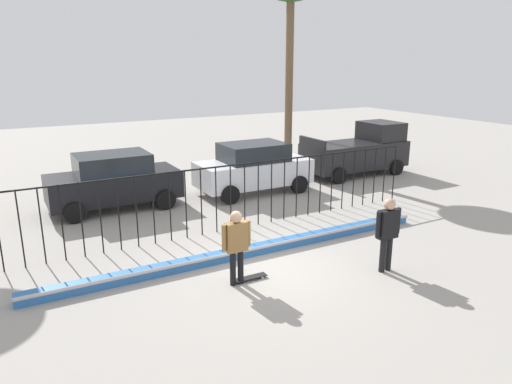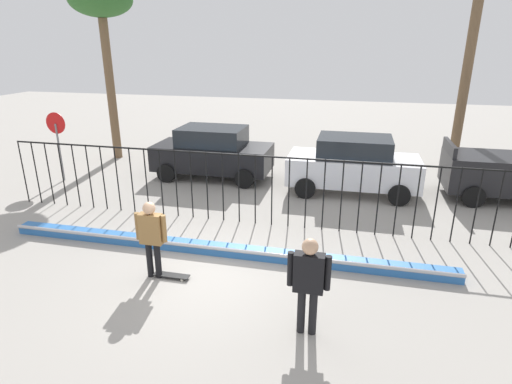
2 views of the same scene
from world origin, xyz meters
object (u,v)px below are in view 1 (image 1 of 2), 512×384
object	(u,v)px
skateboard	(250,277)
pickup_truck	(359,151)
parked_car_white	(253,167)
camera_operator	(388,228)
skateboarder	(236,241)
parked_car_black	(114,181)

from	to	relation	value
skateboard	pickup_truck	bearing A→B (deg)	44.35
skateboard	parked_car_white	xyz separation A→B (m)	(3.68, 6.56, 0.91)
skateboard	camera_operator	size ratio (longest dim) A/B	0.44
skateboarder	camera_operator	xyz separation A→B (m)	(3.43, -1.10, 0.05)
parked_car_white	pickup_truck	xyz separation A→B (m)	(5.51, 0.39, 0.06)
skateboard	parked_car_black	size ratio (longest dim) A/B	0.19
parked_car_white	skateboarder	bearing A→B (deg)	-119.80
camera_operator	parked_car_white	xyz separation A→B (m)	(0.61, 7.70, -0.12)
camera_operator	skateboarder	bearing A→B (deg)	27.40
skateboarder	parked_car_black	distance (m)	7.18
pickup_truck	skateboard	bearing A→B (deg)	-139.49
skateboarder	skateboard	size ratio (longest dim) A/B	2.17
camera_operator	pickup_truck	xyz separation A→B (m)	(6.12, 8.09, -0.05)
skateboarder	parked_car_white	world-z (taller)	parked_car_white
pickup_truck	skateboarder	bearing A→B (deg)	-140.44
skateboard	parked_car_black	world-z (taller)	parked_car_black
skateboarder	parked_car_white	xyz separation A→B (m)	(4.05, 6.59, -0.07)
skateboard	parked_car_white	size ratio (longest dim) A/B	0.19
camera_operator	parked_car_white	distance (m)	7.72
skateboarder	skateboard	xyz separation A→B (m)	(0.37, 0.03, -0.98)
skateboard	camera_operator	bearing A→B (deg)	-13.14
parked_car_white	parked_car_black	bearing A→B (deg)	176.11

